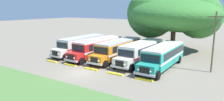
{
  "coord_description": "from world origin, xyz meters",
  "views": [
    {
      "loc": [
        15.6,
        -17.65,
        7.44
      ],
      "look_at": [
        0.0,
        6.5,
        1.6
      ],
      "focal_mm": 33.26,
      "sensor_mm": 36.0,
      "label": 1
    }
  ],
  "objects_px": {
    "parked_bus_slot_0": "(81,44)",
    "parked_bus_slot_4": "(163,55)",
    "parked_bus_slot_2": "(118,49)",
    "broad_shade_tree": "(174,14)",
    "parked_bus_slot_1": "(98,47)",
    "utility_pole": "(214,41)",
    "parked_bus_slot_3": "(141,51)"
  },
  "relations": [
    {
      "from": "parked_bus_slot_1",
      "to": "broad_shade_tree",
      "type": "xyz_separation_m",
      "value": [
        8.0,
        12.05,
        4.91
      ]
    },
    {
      "from": "parked_bus_slot_0",
      "to": "broad_shade_tree",
      "type": "height_order",
      "value": "broad_shade_tree"
    },
    {
      "from": "parked_bus_slot_0",
      "to": "parked_bus_slot_2",
      "type": "xyz_separation_m",
      "value": [
        7.17,
        -0.05,
        0.0
      ]
    },
    {
      "from": "parked_bus_slot_1",
      "to": "parked_bus_slot_4",
      "type": "relative_size",
      "value": 1.0
    },
    {
      "from": "parked_bus_slot_2",
      "to": "utility_pole",
      "type": "relative_size",
      "value": 1.52
    },
    {
      "from": "parked_bus_slot_2",
      "to": "utility_pole",
      "type": "xyz_separation_m",
      "value": [
        12.63,
        0.46,
        2.23
      ]
    },
    {
      "from": "utility_pole",
      "to": "parked_bus_slot_2",
      "type": "bearing_deg",
      "value": -177.91
    },
    {
      "from": "parked_bus_slot_1",
      "to": "broad_shade_tree",
      "type": "relative_size",
      "value": 0.65
    },
    {
      "from": "parked_bus_slot_2",
      "to": "broad_shade_tree",
      "type": "distance_m",
      "value": 13.38
    },
    {
      "from": "parked_bus_slot_0",
      "to": "utility_pole",
      "type": "relative_size",
      "value": 1.52
    },
    {
      "from": "parked_bus_slot_4",
      "to": "parked_bus_slot_2",
      "type": "bearing_deg",
      "value": -95.2
    },
    {
      "from": "utility_pole",
      "to": "parked_bus_slot_3",
      "type": "bearing_deg",
      "value": -178.68
    },
    {
      "from": "parked_bus_slot_2",
      "to": "parked_bus_slot_4",
      "type": "relative_size",
      "value": 1.0
    },
    {
      "from": "parked_bus_slot_2",
      "to": "parked_bus_slot_4",
      "type": "xyz_separation_m",
      "value": [
        7.09,
        -0.65,
        0.0
      ]
    },
    {
      "from": "parked_bus_slot_1",
      "to": "parked_bus_slot_3",
      "type": "bearing_deg",
      "value": 98.64
    },
    {
      "from": "parked_bus_slot_2",
      "to": "parked_bus_slot_0",
      "type": "bearing_deg",
      "value": -89.75
    },
    {
      "from": "parked_bus_slot_0",
      "to": "utility_pole",
      "type": "xyz_separation_m",
      "value": [
        19.8,
        0.41,
        2.23
      ]
    },
    {
      "from": "utility_pole",
      "to": "broad_shade_tree",
      "type": "bearing_deg",
      "value": 125.81
    },
    {
      "from": "parked_bus_slot_2",
      "to": "parked_bus_slot_1",
      "type": "bearing_deg",
      "value": -80.92
    },
    {
      "from": "parked_bus_slot_1",
      "to": "parked_bus_slot_3",
      "type": "distance_m",
      "value": 7.02
    },
    {
      "from": "parked_bus_slot_1",
      "to": "parked_bus_slot_3",
      "type": "height_order",
      "value": "same"
    },
    {
      "from": "parked_bus_slot_4",
      "to": "broad_shade_tree",
      "type": "bearing_deg",
      "value": -168.57
    },
    {
      "from": "parked_bus_slot_0",
      "to": "parked_bus_slot_1",
      "type": "height_order",
      "value": "same"
    },
    {
      "from": "broad_shade_tree",
      "to": "parked_bus_slot_1",
      "type": "bearing_deg",
      "value": -123.58
    },
    {
      "from": "parked_bus_slot_3",
      "to": "parked_bus_slot_2",
      "type": "bearing_deg",
      "value": -84.86
    },
    {
      "from": "parked_bus_slot_4",
      "to": "utility_pole",
      "type": "relative_size",
      "value": 1.52
    },
    {
      "from": "broad_shade_tree",
      "to": "parked_bus_slot_4",
      "type": "bearing_deg",
      "value": -78.59
    },
    {
      "from": "parked_bus_slot_0",
      "to": "parked_bus_slot_4",
      "type": "bearing_deg",
      "value": 87.83
    },
    {
      "from": "parked_bus_slot_0",
      "to": "parked_bus_slot_4",
      "type": "distance_m",
      "value": 14.28
    },
    {
      "from": "parked_bus_slot_0",
      "to": "parked_bus_slot_3",
      "type": "xyz_separation_m",
      "value": [
        10.78,
        0.2,
        0.0
      ]
    },
    {
      "from": "parked_bus_slot_4",
      "to": "parked_bus_slot_3",
      "type": "bearing_deg",
      "value": -104.48
    },
    {
      "from": "parked_bus_slot_1",
      "to": "parked_bus_slot_2",
      "type": "height_order",
      "value": "same"
    }
  ]
}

